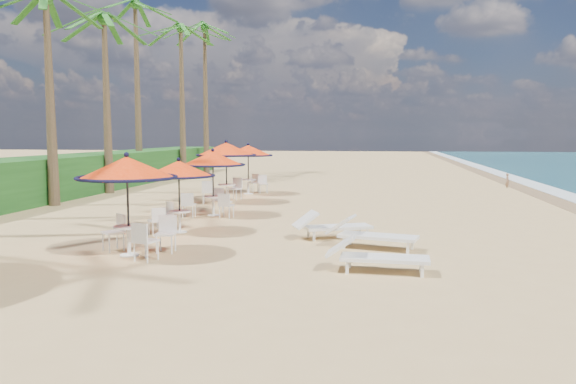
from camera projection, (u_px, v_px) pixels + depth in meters
name	position (u px, v px, depth m)	size (l,w,h in m)	color
ground	(337.00, 266.00, 11.93)	(160.00, 160.00, 0.00)	tan
scrub_hedge	(50.00, 177.00, 24.78)	(3.00, 40.00, 1.80)	#194716
station_0	(129.00, 180.00, 12.80)	(2.29, 2.29, 2.39)	black
station_1	(177.00, 175.00, 15.87)	(2.05, 2.05, 2.14)	black
station_2	(213.00, 167.00, 19.14)	(2.22, 2.27, 2.31)	black
station_3	(225.00, 157.00, 22.93)	(2.46, 2.46, 2.57)	black
station_4	(249.00, 155.00, 26.15)	(2.29, 2.29, 2.39)	black
lounger_near	(374.00, 255.00, 11.39)	(2.10, 0.72, 0.75)	white
lounger_mid	(369.00, 233.00, 13.75)	(2.31, 1.18, 0.79)	white
lounger_far	(330.00, 225.00, 15.07)	(2.21, 1.45, 0.76)	white
palm_3	(46.00, 10.00, 21.28)	(5.00, 5.00, 8.21)	brown
palm_4	(104.00, 30.00, 25.92)	(5.00, 5.00, 8.33)	brown
palm_5	(135.00, 15.00, 32.36)	(5.00, 5.00, 10.51)	brown
palm_6	(181.00, 37.00, 35.52)	(5.00, 5.00, 9.72)	brown
palm_7	(205.00, 37.00, 38.86)	(5.00, 5.00, 10.40)	brown
person	(508.00, 180.00, 29.00)	(0.30, 0.20, 0.83)	#93694B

